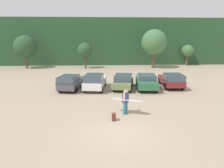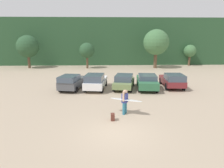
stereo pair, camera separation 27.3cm
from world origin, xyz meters
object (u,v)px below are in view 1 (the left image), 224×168
(person_adult, at_px, (126,100))
(surfboard_white, at_px, (127,100))
(parked_car_white, at_px, (95,81))
(parked_car_olive_green, at_px, (123,81))
(parked_car_maroon, at_px, (172,80))
(parked_car_forest_green, at_px, (146,81))
(backpack_dropped, at_px, (114,117))
(parked_car_dark_gray, at_px, (71,82))

(person_adult, xyz_separation_m, surfboard_white, (0.07, -0.02, 0.05))
(parked_car_white, relative_size, parked_car_olive_green, 1.06)
(parked_car_white, height_order, parked_car_maroon, parked_car_white)
(parked_car_olive_green, height_order, parked_car_forest_green, parked_car_forest_green)
(backpack_dropped, bearing_deg, parked_car_maroon, 52.39)
(parked_car_white, relative_size, parked_car_forest_green, 0.96)
(parked_car_olive_green, xyz_separation_m, parked_car_maroon, (5.09, 0.24, 0.04))
(parked_car_forest_green, bearing_deg, parked_car_dark_gray, 97.07)
(parked_car_forest_green, bearing_deg, parked_car_maroon, -76.42)
(parked_car_white, relative_size, person_adult, 2.76)
(parked_car_dark_gray, relative_size, parked_car_maroon, 0.98)
(parked_car_dark_gray, xyz_separation_m, parked_car_white, (2.37, 0.02, 0.02))
(parked_car_dark_gray, xyz_separation_m, person_adult, (4.62, -7.03, 0.15))
(parked_car_dark_gray, height_order, backpack_dropped, parked_car_dark_gray)
(parked_car_forest_green, bearing_deg, person_adult, 163.64)
(parked_car_dark_gray, bearing_deg, parked_car_white, -78.29)
(parked_car_maroon, height_order, person_adult, person_adult)
(parked_car_maroon, height_order, surfboard_white, parked_car_maroon)
(parked_car_white, xyz_separation_m, person_adult, (2.25, -7.05, 0.13))
(parked_car_dark_gray, height_order, surfboard_white, parked_car_dark_gray)
(parked_car_maroon, xyz_separation_m, backpack_dropped, (-6.61, -8.57, -0.58))
(parked_car_white, bearing_deg, parked_car_forest_green, -82.00)
(surfboard_white, height_order, backpack_dropped, surfboard_white)
(surfboard_white, relative_size, backpack_dropped, 5.22)
(backpack_dropped, bearing_deg, parked_car_olive_green, 79.71)
(backpack_dropped, bearing_deg, parked_car_dark_gray, 114.78)
(parked_car_dark_gray, relative_size, parked_car_olive_green, 0.99)
(parked_car_olive_green, height_order, backpack_dropped, parked_car_olive_green)
(parked_car_forest_green, height_order, backpack_dropped, parked_car_forest_green)
(parked_car_dark_gray, bearing_deg, surfboard_white, -135.11)
(person_adult, bearing_deg, parked_car_dark_gray, -28.24)
(parked_car_olive_green, xyz_separation_m, surfboard_white, (-0.58, -7.24, 0.24))
(parked_car_white, bearing_deg, surfboard_white, -154.55)
(parked_car_white, height_order, backpack_dropped, parked_car_white)
(parked_car_white, xyz_separation_m, backpack_dropped, (1.38, -8.16, -0.61))
(parked_car_dark_gray, relative_size, person_adult, 2.57)
(person_adult, bearing_deg, surfboard_white, -168.97)
(parked_car_forest_green, relative_size, parked_car_maroon, 1.09)
(surfboard_white, bearing_deg, parked_car_dark_gray, -30.54)
(parked_car_forest_green, bearing_deg, parked_car_olive_green, 93.89)
(parked_car_maroon, bearing_deg, parked_car_white, 96.83)
(parked_car_dark_gray, height_order, parked_car_maroon, parked_car_dark_gray)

